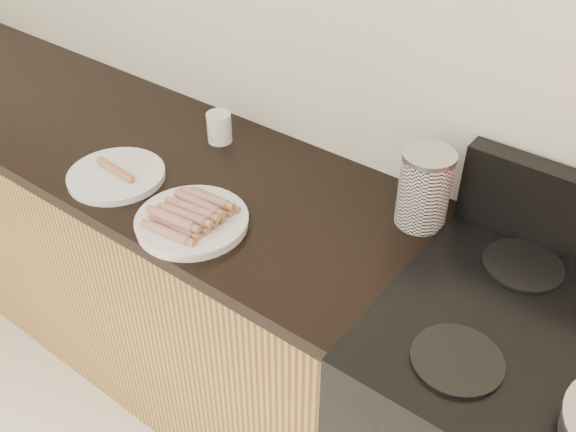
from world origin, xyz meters
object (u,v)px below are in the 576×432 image
Objects in this scene: main_plate at (192,223)px; canister at (424,188)px; side_plate at (116,176)px; mug at (219,127)px.

main_plate is 1.39× the size of canister.
side_plate is 1.32× the size of canister.
main_plate is 0.41m from mug.
mug is at bearing 73.91° from side_plate.
main_plate is 0.57m from canister.
mug is (-0.22, 0.34, 0.04)m from main_plate.
main_plate is at bearing -4.50° from side_plate.
canister reaches higher than side_plate.
main_plate is 3.06× the size of mug.
canister is 2.21× the size of mug.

